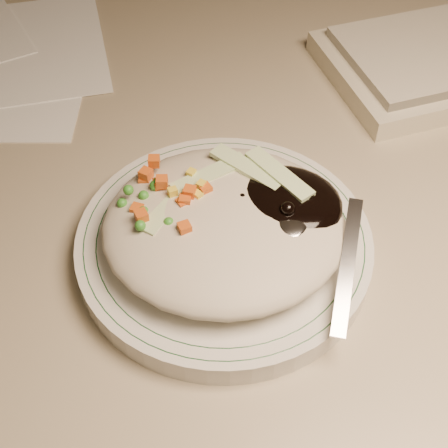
{
  "coord_description": "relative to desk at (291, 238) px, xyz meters",
  "views": [
    {
      "loc": [
        -0.1,
        0.88,
        1.15
      ],
      "look_at": [
        -0.09,
        1.2,
        0.78
      ],
      "focal_mm": 50.0,
      "sensor_mm": 36.0,
      "label": 1
    }
  ],
  "objects": [
    {
      "name": "desk",
      "position": [
        0.0,
        0.0,
        0.0
      ],
      "size": [
        1.4,
        0.7,
        0.74
      ],
      "color": "gray",
      "rests_on": "ground"
    },
    {
      "name": "plate",
      "position": [
        -0.09,
        -0.18,
        0.21
      ],
      "size": [
        0.24,
        0.24,
        0.02
      ],
      "primitive_type": "cylinder",
      "color": "silver",
      "rests_on": "desk"
    },
    {
      "name": "plate_rim",
      "position": [
        -0.09,
        -0.18,
        0.22
      ],
      "size": [
        0.23,
        0.23,
        0.0
      ],
      "color": "#144723",
      "rests_on": "plate"
    },
    {
      "name": "meal",
      "position": [
        -0.09,
        -0.18,
        0.24
      ],
      "size": [
        0.21,
        0.19,
        0.05
      ],
      "color": "#BCB299",
      "rests_on": "plate"
    }
  ]
}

